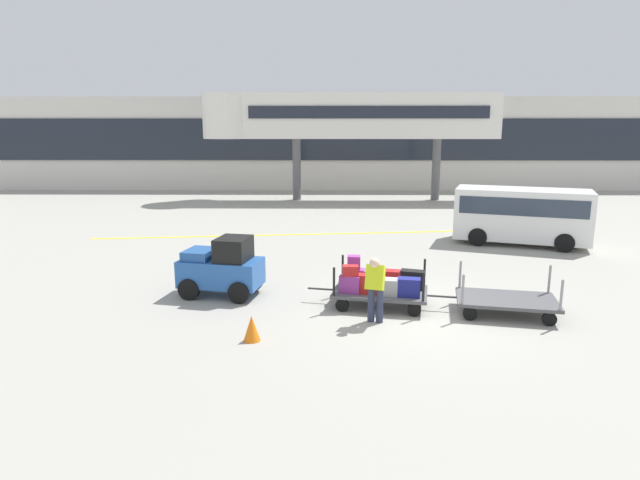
{
  "coord_description": "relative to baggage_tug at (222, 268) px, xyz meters",
  "views": [
    {
      "loc": [
        -1.89,
        -12.39,
        4.42
      ],
      "look_at": [
        -2.07,
        3.37,
        1.05
      ],
      "focal_mm": 30.1,
      "sensor_mm": 36.0,
      "label": 1
    }
  ],
  "objects": [
    {
      "name": "shuttle_van",
      "position": [
        10.11,
        6.42,
        0.48
      ],
      "size": [
        5.16,
        3.39,
        2.1
      ],
      "color": "white",
      "rests_on": "ground_plane"
    },
    {
      "name": "baggage_cart_lead",
      "position": [
        4.06,
        -0.79,
        -0.2
      ],
      "size": [
        3.08,
        1.82,
        1.18
      ],
      "color": "#4C4C4F",
      "rests_on": "ground_plane"
    },
    {
      "name": "baggage_handler",
      "position": [
        3.85,
        -2.0,
        0.11
      ],
      "size": [
        0.51,
        0.52,
        1.56
      ],
      "color": "#2D334C",
      "rests_on": "ground_plane"
    },
    {
      "name": "jet_bridge",
      "position": [
        3.45,
        18.79,
        4.16
      ],
      "size": [
        17.32,
        3.0,
        6.26
      ],
      "color": "silver",
      "rests_on": "ground_plane"
    },
    {
      "name": "apron_lead_line",
      "position": [
        1.41,
        8.1,
        -0.75
      ],
      "size": [
        16.12,
        2.11,
        0.01
      ],
      "primitive_type": "cube",
      "rotation": [
        0.0,
        0.0,
        0.12
      ],
      "color": "yellow",
      "rests_on": "ground_plane"
    },
    {
      "name": "ground_plane",
      "position": [
        4.62,
        -1.2,
        -0.75
      ],
      "size": [
        120.0,
        120.0,
        0.0
      ],
      "primitive_type": "plane",
      "color": "#9E9B91"
    },
    {
      "name": "safety_cone_near",
      "position": [
        1.19,
        -3.06,
        -0.48
      ],
      "size": [
        0.36,
        0.36,
        0.55
      ],
      "primitive_type": "cone",
      "color": "orange",
      "rests_on": "ground_plane"
    },
    {
      "name": "baggage_tug",
      "position": [
        0.0,
        0.0,
        0.0
      ],
      "size": [
        2.27,
        1.57,
        1.58
      ],
      "color": "#2659A5",
      "rests_on": "ground_plane"
    },
    {
      "name": "terminal_building",
      "position": [
        4.62,
        24.77,
        2.42
      ],
      "size": [
        51.5,
        2.51,
        6.34
      ],
      "color": "beige",
      "rests_on": "ground_plane"
    },
    {
      "name": "baggage_cart_middle",
      "position": [
        7.02,
        -1.38,
        -0.41
      ],
      "size": [
        3.08,
        1.82,
        1.1
      ],
      "color": "#4C4C4F",
      "rests_on": "ground_plane"
    }
  ]
}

